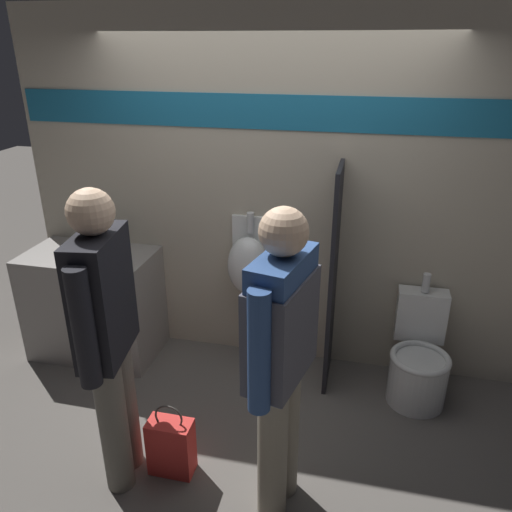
% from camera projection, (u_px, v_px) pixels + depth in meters
% --- Properties ---
extents(ground_plane, '(16.00, 16.00, 0.00)m').
position_uv_depth(ground_plane, '(251.00, 392.00, 3.76)').
color(ground_plane, '#5B5651').
extents(display_wall, '(3.90, 0.07, 2.70)m').
position_uv_depth(display_wall, '(269.00, 196.00, 3.75)').
color(display_wall, '#B2A893').
rests_on(display_wall, ground_plane).
extents(sink_counter, '(1.02, 0.60, 0.89)m').
position_uv_depth(sink_counter, '(95.00, 303.00, 4.11)').
color(sink_counter, gray).
rests_on(sink_counter, ground_plane).
extents(sink_basin, '(0.36, 0.36, 0.27)m').
position_uv_depth(sink_basin, '(96.00, 244.00, 3.95)').
color(sink_basin, silver).
rests_on(sink_basin, sink_counter).
extents(cell_phone, '(0.07, 0.14, 0.01)m').
position_uv_depth(cell_phone, '(115.00, 263.00, 3.77)').
color(cell_phone, black).
rests_on(cell_phone, sink_counter).
extents(divider_near_counter, '(0.03, 0.47, 1.68)m').
position_uv_depth(divider_near_counter, '(333.00, 280.00, 3.61)').
color(divider_near_counter, black).
rests_on(divider_near_counter, ground_plane).
extents(urinal_near_counter, '(0.32, 0.26, 1.25)m').
position_uv_depth(urinal_near_counter, '(248.00, 266.00, 3.85)').
color(urinal_near_counter, silver).
rests_on(urinal_near_counter, ground_plane).
extents(toilet, '(0.42, 0.59, 0.90)m').
position_uv_depth(toilet, '(418.00, 362.00, 3.63)').
color(toilet, silver).
rests_on(toilet, ground_plane).
extents(person_in_vest, '(0.32, 0.60, 1.77)m').
position_uv_depth(person_in_vest, '(281.00, 349.00, 2.48)').
color(person_in_vest, gray).
rests_on(person_in_vest, ground_plane).
extents(person_with_lanyard, '(0.27, 0.62, 1.80)m').
position_uv_depth(person_with_lanyard, '(107.00, 334.00, 2.68)').
color(person_with_lanyard, '#666056').
rests_on(person_with_lanyard, ground_plane).
extents(shopping_bag, '(0.27, 0.15, 0.50)m').
position_uv_depth(shopping_bag, '(171.00, 446.00, 3.01)').
color(shopping_bag, red).
rests_on(shopping_bag, ground_plane).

